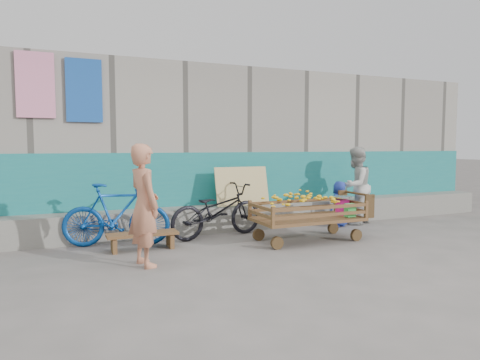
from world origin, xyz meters
name	(u,v)px	position (x,y,z in m)	size (l,w,h in m)	color
ground	(288,263)	(0.00, 0.00, 0.00)	(80.00, 80.00, 0.00)	#5E5A56
building_wall	(195,148)	(0.00, 4.05, 1.47)	(12.00, 3.50, 3.00)	gray
banana_cart	(306,207)	(0.89, 1.02, 0.54)	(1.88, 0.86, 0.80)	brown
bench	(143,237)	(-1.61, 1.46, 0.19)	(1.02, 0.31, 0.26)	brown
vendor_man	(144,205)	(-1.73, 0.62, 0.77)	(0.56, 0.37, 1.55)	#C17757
woman	(356,186)	(2.57, 1.94, 0.75)	(0.73, 0.57, 1.50)	#B8B9B3
child	(339,204)	(2.13, 1.84, 0.43)	(0.42, 0.27, 0.86)	navy
bicycle_dark	(217,211)	(-0.31, 1.85, 0.45)	(0.59, 1.70, 0.89)	black
bicycle_blue	(117,215)	(-1.93, 1.85, 0.48)	(0.45, 1.59, 0.96)	#0B3F8F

